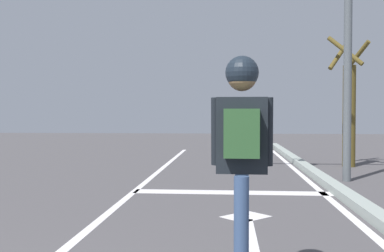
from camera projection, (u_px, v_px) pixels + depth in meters
lane_line_center at (124, 200)px, 7.17m from camera, size 0.12×20.00×0.01m
lane_line_curbside at (335, 203)px, 6.91m from camera, size 0.12×20.00×0.01m
stop_bar at (232, 192)px, 7.87m from camera, size 3.40×0.40×0.01m
lane_arrow_stem at (249, 233)px, 5.18m from camera, size 0.16×1.40×0.01m
lane_arrow_head at (246, 216)px, 6.03m from camera, size 0.71×0.71×0.01m
curb_strip at (352, 199)px, 6.89m from camera, size 0.24×24.00×0.14m
skater at (242, 137)px, 3.47m from camera, size 0.47×0.63×1.72m
roadside_tree at (349, 108)px, 11.66m from camera, size 1.09×1.10×3.38m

